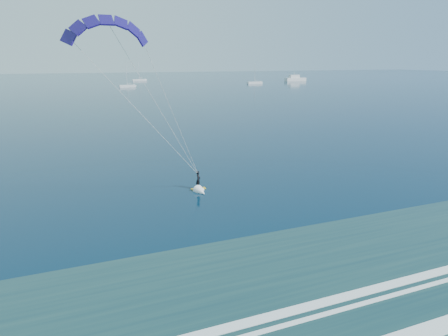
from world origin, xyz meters
TOP-DOWN VIEW (x-y plane):
  - kitesurfer_rig at (-3.36, 28.36)m, footprint 14.02×8.34m
  - motor_yacht at (131.19, 221.02)m, footprint 14.19×3.79m
  - sailboat_3 at (20.39, 199.41)m, footprint 7.81×2.40m
  - sailboat_4 at (37.64, 259.91)m, footprint 9.01×2.40m
  - sailboat_5 at (93.53, 203.99)m, footprint 8.95×2.40m

SIDE VIEW (x-z plane):
  - sailboat_3 at x=20.39m, z-range -4.80..6.16m
  - sailboat_4 at x=37.64m, z-range -5.42..6.79m
  - sailboat_5 at x=93.53m, z-range -5.41..6.78m
  - motor_yacht at x=131.19m, z-range -1.44..4.53m
  - kitesurfer_rig at x=-3.36m, z-range 0.24..17.69m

